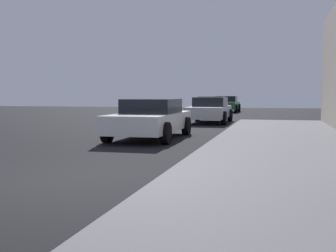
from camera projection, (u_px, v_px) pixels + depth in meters
ground_plane at (37, 182)px, 7.12m from camera, size 80.00×80.00×0.00m
sidewalk at (292, 190)px, 6.16m from camera, size 4.00×32.00×0.15m
car_white at (151, 118)px, 14.08m from camera, size 1.99×4.58×1.27m
car_silver at (210, 110)px, 21.84m from camera, size 1.94×4.36×1.27m
car_red at (212, 106)px, 28.71m from camera, size 1.99×4.09×1.27m
car_green at (226, 104)px, 34.78m from camera, size 1.99×4.08×1.27m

